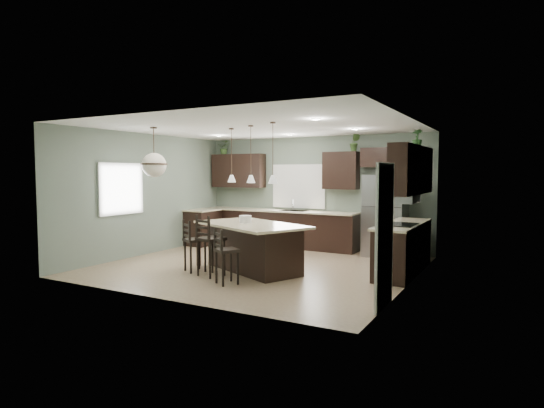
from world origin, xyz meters
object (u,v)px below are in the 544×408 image
(serving_dish, at_px, (245,219))
(bar_stool_left, at_px, (195,246))
(bar_stool_right, at_px, (227,256))
(refrigerator, at_px, (385,216))
(bar_stool_center, at_px, (211,246))
(kitchen_island, at_px, (251,247))
(plant_back_left, at_px, (224,148))

(serving_dish, xyz_separation_m, bar_stool_left, (-0.74, -0.63, -0.49))
(bar_stool_right, bearing_deg, refrigerator, 97.99)
(bar_stool_left, relative_size, bar_stool_center, 0.88)
(refrigerator, height_order, bar_stool_right, refrigerator)
(refrigerator, bearing_deg, bar_stool_center, -122.72)
(kitchen_island, bearing_deg, bar_stool_right, -56.15)
(serving_dish, bearing_deg, bar_stool_right, -72.85)
(refrigerator, height_order, plant_back_left, plant_back_left)
(refrigerator, xyz_separation_m, plant_back_left, (-4.54, 0.18, 1.66))
(serving_dish, distance_m, bar_stool_left, 1.09)
(bar_stool_left, bearing_deg, bar_stool_center, 10.98)
(kitchen_island, height_order, bar_stool_right, bar_stool_right)
(kitchen_island, distance_m, serving_dish, 0.57)
(kitchen_island, height_order, serving_dish, serving_dish)
(kitchen_island, height_order, bar_stool_left, bar_stool_left)
(serving_dish, relative_size, bar_stool_left, 0.24)
(bar_stool_center, distance_m, bar_stool_right, 0.71)
(plant_back_left, bearing_deg, bar_stool_right, -54.80)
(bar_stool_center, bearing_deg, plant_back_left, 135.08)
(refrigerator, relative_size, bar_stool_right, 1.93)
(bar_stool_left, relative_size, bar_stool_right, 1.04)
(kitchen_island, relative_size, bar_stool_right, 2.37)
(refrigerator, xyz_separation_m, bar_stool_center, (-2.27, -3.53, -0.36))
(bar_stool_center, bearing_deg, serving_dish, 86.64)
(bar_stool_right, xyz_separation_m, plant_back_left, (-2.87, 4.07, 2.10))
(refrigerator, bearing_deg, kitchen_island, -123.19)
(refrigerator, xyz_separation_m, kitchen_island, (-1.84, -2.82, -0.46))
(kitchen_island, xyz_separation_m, plant_back_left, (-2.70, 3.00, 2.12))
(bar_stool_right, bearing_deg, serving_dish, 138.34)
(refrigerator, xyz_separation_m, bar_stool_right, (-1.67, -3.89, -0.44))
(refrigerator, bearing_deg, plant_back_left, 177.73)
(kitchen_island, relative_size, bar_stool_left, 2.27)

